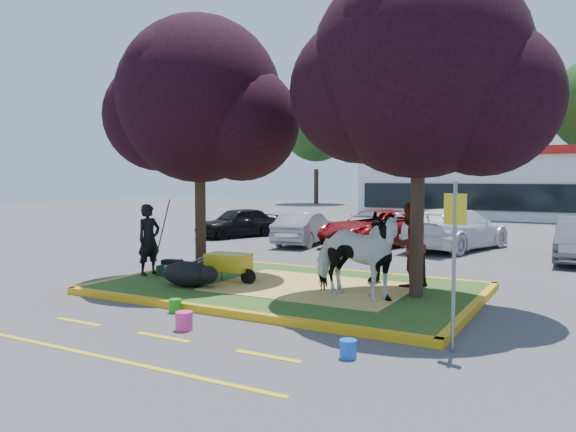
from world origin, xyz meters
The scene contains 31 objects.
ground centered at (0.00, 0.00, 0.00)m, with size 90.00×90.00×0.00m, color #424244.
median_island centered at (0.00, 0.00, 0.07)m, with size 8.00×5.00×0.15m, color #244816.
curb_near centered at (0.00, -2.58, 0.07)m, with size 8.30×0.16×0.15m, color gold.
curb_far centered at (0.00, 2.58, 0.07)m, with size 8.30×0.16×0.15m, color gold.
curb_left centered at (-4.08, 0.00, 0.07)m, with size 0.16×5.30×0.15m, color gold.
curb_right centered at (4.08, 0.00, 0.07)m, with size 0.16×5.30×0.15m, color gold.
straw_bedding centered at (0.60, 0.00, 0.15)m, with size 4.20×3.00×0.01m, color #E9C960.
tree_purple_left centered at (-2.78, 0.38, 4.36)m, with size 5.06×4.20×6.51m.
tree_purple_right centered at (2.92, 0.18, 4.56)m, with size 5.30×4.40×6.82m.
fire_lane_stripe_a centered at (-2.00, -4.20, 0.00)m, with size 1.10×0.12×0.01m, color yellow.
fire_lane_stripe_b centered at (0.00, -4.20, 0.00)m, with size 1.10×0.12×0.01m, color yellow.
fire_lane_stripe_c centered at (2.00, -4.20, 0.00)m, with size 1.10×0.12×0.01m, color yellow.
fire_lane_long centered at (0.00, -5.40, 0.00)m, with size 6.00×0.10×0.01m, color yellow.
retail_building centered at (2.00, 27.98, 2.25)m, with size 20.40×8.40×4.40m.
treeline centered at (1.23, 37.61, 7.73)m, with size 46.58×7.80×14.63m.
cow centered at (1.90, -0.67, 1.04)m, with size 0.96×2.10×1.77m, color white.
calf centered at (-1.90, -1.24, 0.43)m, with size 1.30×0.74×0.56m, color black.
handler centered at (-3.70, -0.53, 1.04)m, with size 0.65×0.43×1.78m, color black.
visitor_a centered at (2.47, 1.15, 1.10)m, with size 0.92×0.72×1.90m, color #4F1916.
visitor_b centered at (1.61, 1.34, 0.88)m, with size 0.85×0.36×1.46m, color black.
wheelbarrow centered at (-1.36, -0.40, 0.62)m, with size 1.80×0.70×0.68m.
gear_bag_dark centered at (-3.70, 0.33, 0.28)m, with size 0.52×0.28×0.27m, color black.
gear_bag_green centered at (-3.23, -0.40, 0.27)m, with size 0.47×0.29×0.25m, color black.
sign_post centered at (4.30, -2.70, 1.57)m, with size 0.35×0.13×2.54m.
bucket_green centered at (-0.93, -2.80, 0.13)m, with size 0.24×0.24×0.26m, color #219517.
bucket_pink centered at (0.03, -3.70, 0.16)m, with size 0.29×0.29×0.32m, color #EB348D.
bucket_blue centered at (3.05, -3.71, 0.13)m, with size 0.25×0.25×0.27m, color blue.
car_black centered at (-7.54, 9.07, 0.65)m, with size 1.53×3.80×1.29m, color black.
car_silver centered at (-3.75, 8.05, 0.63)m, with size 1.33×3.80×1.25m, color gray.
car_red centered at (-1.16, 8.91, 0.69)m, with size 2.29×4.96×1.38m, color maroon.
car_white centered at (1.68, 9.37, 0.74)m, with size 2.07×5.10×1.48m, color white.
Camera 1 is at (6.14, -11.05, 2.61)m, focal length 35.00 mm.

